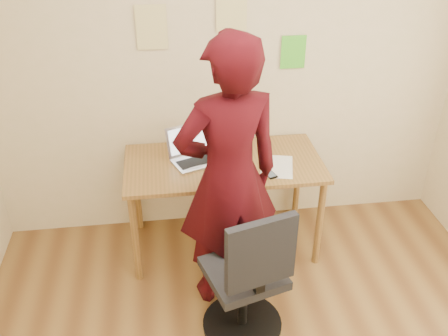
{
  "coord_description": "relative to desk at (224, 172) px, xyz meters",
  "views": [
    {
      "loc": [
        -0.48,
        -1.65,
        2.53
      ],
      "look_at": [
        -0.13,
        0.95,
        0.95
      ],
      "focal_mm": 40.0,
      "sensor_mm": 36.0,
      "label": 1
    }
  ],
  "objects": [
    {
      "name": "room",
      "position": [
        0.07,
        -1.38,
        0.7
      ],
      "size": [
        3.58,
        3.58,
        2.78
      ],
      "color": "brown",
      "rests_on": "ground"
    },
    {
      "name": "desk",
      "position": [
        0.0,
        0.0,
        0.0
      ],
      "size": [
        1.4,
        0.7,
        0.74
      ],
      "color": "olive",
      "rests_on": "ground"
    },
    {
      "name": "laptop",
      "position": [
        -0.21,
        0.07,
        0.14
      ],
      "size": [
        0.4,
        0.38,
        0.23
      ],
      "rotation": [
        0.0,
        0.0,
        0.36
      ],
      "color": "silver",
      "rests_on": "desk"
    },
    {
      "name": "paper_sheet",
      "position": [
        0.36,
        -0.11,
        0.09
      ],
      "size": [
        0.29,
        0.36,
        0.0
      ],
      "primitive_type": "cube",
      "rotation": [
        0.0,
        0.0,
        -0.24
      ],
      "color": "white",
      "rests_on": "desk"
    },
    {
      "name": "phone",
      "position": [
        0.29,
        -0.21,
        0.09
      ],
      "size": [
        0.1,
        0.13,
        0.01
      ],
      "rotation": [
        0.0,
        0.0,
        0.32
      ],
      "color": "black",
      "rests_on": "desk"
    },
    {
      "name": "wall_note_left",
      "position": [
        -0.44,
        0.36,
        0.96
      ],
      "size": [
        0.21,
        0.0,
        0.3
      ],
      "primitive_type": "cube",
      "color": "#E5D889",
      "rests_on": "room"
    },
    {
      "name": "wall_note_mid",
      "position": [
        0.1,
        0.36,
        1.06
      ],
      "size": [
        0.21,
        0.0,
        0.3
      ],
      "primitive_type": "cube",
      "color": "#E5D889",
      "rests_on": "room"
    },
    {
      "name": "wall_note_right",
      "position": [
        0.55,
        0.36,
        0.75
      ],
      "size": [
        0.18,
        0.0,
        0.24
      ],
      "primitive_type": "cube",
      "color": "#52D22F",
      "rests_on": "room"
    },
    {
      "name": "office_chair",
      "position": [
        0.03,
        -0.89,
        -0.24
      ],
      "size": [
        0.53,
        0.54,
        0.97
      ],
      "rotation": [
        0.0,
        0.0,
        0.28
      ],
      "color": "black",
      "rests_on": "ground"
    },
    {
      "name": "person",
      "position": [
        -0.04,
        -0.5,
        0.26
      ],
      "size": [
        0.74,
        0.56,
        1.83
      ],
      "primitive_type": "imported",
      "rotation": [
        0.0,
        0.0,
        3.35
      ],
      "color": "#38070C",
      "rests_on": "ground"
    }
  ]
}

